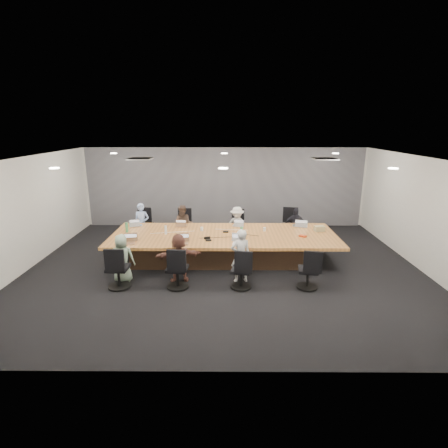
{
  "coord_description": "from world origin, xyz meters",
  "views": [
    {
      "loc": [
        0.06,
        -8.42,
        3.56
      ],
      "look_at": [
        0.0,
        0.4,
        1.05
      ],
      "focal_mm": 28.0,
      "sensor_mm": 36.0,
      "label": 1
    }
  ],
  "objects_px": {
    "chair_5": "(177,272)",
    "bottle_green_right": "(242,232)",
    "chair_4": "(118,271)",
    "stapler": "(207,238)",
    "person_2": "(237,226)",
    "laptop_2": "(238,226)",
    "laptop_1": "(181,225)",
    "laptop_0": "(137,225)",
    "person_5": "(179,258)",
    "person_0": "(142,224)",
    "laptop_3": "(299,226)",
    "laptop_4": "(128,243)",
    "mug_brown": "(128,236)",
    "canvas_bag": "(319,229)",
    "chair_2": "(237,229)",
    "snack_packet": "(303,236)",
    "chair_7": "(308,273)",
    "bottle_green_left": "(127,227)",
    "laptop_5": "(182,243)",
    "person_4": "(122,258)",
    "chair_6": "(241,273)",
    "person_6": "(241,256)",
    "bottle_clear": "(166,230)",
    "person_1": "(184,225)",
    "person_3": "(295,226)",
    "laptop_6": "(240,244)",
    "chair_3": "(292,227)",
    "chair_1": "(185,228)",
    "chair_0": "(145,228)"
  },
  "relations": [
    {
      "from": "chair_5",
      "to": "bottle_green_right",
      "type": "xyz_separation_m",
      "value": [
        1.5,
        1.45,
        0.49
      ]
    },
    {
      "from": "chair_4",
      "to": "stapler",
      "type": "relative_size",
      "value": 5.06
    },
    {
      "from": "person_2",
      "to": "laptop_2",
      "type": "relative_size",
      "value": 4.17
    },
    {
      "from": "chair_4",
      "to": "laptop_1",
      "type": "bearing_deg",
      "value": 68.3
    },
    {
      "from": "laptop_0",
      "to": "person_5",
      "type": "xyz_separation_m",
      "value": [
        1.5,
        -2.15,
        -0.17
      ]
    },
    {
      "from": "person_0",
      "to": "laptop_3",
      "type": "relative_size",
      "value": 3.65
    },
    {
      "from": "laptop_4",
      "to": "person_5",
      "type": "height_order",
      "value": "person_5"
    },
    {
      "from": "mug_brown",
      "to": "canvas_bag",
      "type": "xyz_separation_m",
      "value": [
        5.08,
        0.7,
        0.01
      ]
    },
    {
      "from": "chair_2",
      "to": "chair_4",
      "type": "bearing_deg",
      "value": 38.01
    },
    {
      "from": "chair_2",
      "to": "snack_packet",
      "type": "relative_size",
      "value": 4.16
    },
    {
      "from": "chair_7",
      "to": "mug_brown",
      "type": "bearing_deg",
      "value": 172.31
    },
    {
      "from": "bottle_green_left",
      "to": "laptop_0",
      "type": "bearing_deg",
      "value": 79.55
    },
    {
      "from": "canvas_bag",
      "to": "snack_packet",
      "type": "relative_size",
      "value": 1.52
    },
    {
      "from": "chair_2",
      "to": "bottle_green_left",
      "type": "distance_m",
      "value": 3.44
    },
    {
      "from": "chair_4",
      "to": "stapler",
      "type": "xyz_separation_m",
      "value": [
        1.93,
        1.28,
        0.37
      ]
    },
    {
      "from": "laptop_5",
      "to": "snack_packet",
      "type": "height_order",
      "value": "snack_packet"
    },
    {
      "from": "person_4",
      "to": "chair_5",
      "type": "bearing_deg",
      "value": 161.53
    },
    {
      "from": "chair_6",
      "to": "person_2",
      "type": "distance_m",
      "value": 3.06
    },
    {
      "from": "person_6",
      "to": "bottle_clear",
      "type": "bearing_deg",
      "value": -49.06
    },
    {
      "from": "person_1",
      "to": "stapler",
      "type": "relative_size",
      "value": 7.74
    },
    {
      "from": "laptop_1",
      "to": "person_3",
      "type": "bearing_deg",
      "value": -165.39
    },
    {
      "from": "laptop_2",
      "to": "snack_packet",
      "type": "xyz_separation_m",
      "value": [
        1.67,
        -1.01,
        0.01
      ]
    },
    {
      "from": "laptop_0",
      "to": "laptop_6",
      "type": "distance_m",
      "value": 3.33
    },
    {
      "from": "bottle_clear",
      "to": "person_1",
      "type": "bearing_deg",
      "value": 77.01
    },
    {
      "from": "person_5",
      "to": "chair_4",
      "type": "bearing_deg",
      "value": 1.18
    },
    {
      "from": "chair_4",
      "to": "bottle_clear",
      "type": "height_order",
      "value": "bottle_clear"
    },
    {
      "from": "chair_4",
      "to": "chair_5",
      "type": "bearing_deg",
      "value": 2.35
    },
    {
      "from": "bottle_green_right",
      "to": "chair_3",
      "type": "bearing_deg",
      "value": 48.96
    },
    {
      "from": "laptop_3",
      "to": "chair_5",
      "type": "bearing_deg",
      "value": 49.11
    },
    {
      "from": "chair_5",
      "to": "laptop_3",
      "type": "height_order",
      "value": "chair_5"
    },
    {
      "from": "laptop_0",
      "to": "bottle_clear",
      "type": "relative_size",
      "value": 1.24
    },
    {
      "from": "chair_3",
      "to": "laptop_2",
      "type": "relative_size",
      "value": 3.05
    },
    {
      "from": "chair_2",
      "to": "person_2",
      "type": "relative_size",
      "value": 0.63
    },
    {
      "from": "person_0",
      "to": "bottle_green_right",
      "type": "xyz_separation_m",
      "value": [
        2.99,
        -1.6,
        0.24
      ]
    },
    {
      "from": "person_3",
      "to": "person_4",
      "type": "bearing_deg",
      "value": -142.7
    },
    {
      "from": "chair_5",
      "to": "person_2",
      "type": "bearing_deg",
      "value": 71.48
    },
    {
      "from": "chair_2",
      "to": "person_4",
      "type": "bearing_deg",
      "value": 34.94
    },
    {
      "from": "person_4",
      "to": "laptop_6",
      "type": "distance_m",
      "value": 2.81
    },
    {
      "from": "chair_1",
      "to": "person_0",
      "type": "xyz_separation_m",
      "value": [
        -1.29,
        -0.35,
        0.24
      ]
    },
    {
      "from": "chair_5",
      "to": "person_3",
      "type": "bearing_deg",
      "value": 50.2
    },
    {
      "from": "laptop_1",
      "to": "person_5",
      "type": "xyz_separation_m",
      "value": [
        0.21,
        -2.15,
        -0.17
      ]
    },
    {
      "from": "person_2",
      "to": "person_4",
      "type": "relative_size",
      "value": 1.02
    },
    {
      "from": "laptop_0",
      "to": "mug_brown",
      "type": "xyz_separation_m",
      "value": [
        0.07,
        -1.21,
        0.05
      ]
    },
    {
      "from": "chair_3",
      "to": "person_1",
      "type": "distance_m",
      "value": 3.43
    },
    {
      "from": "person_0",
      "to": "person_5",
      "type": "distance_m",
      "value": 3.09
    },
    {
      "from": "chair_0",
      "to": "laptop_0",
      "type": "height_order",
      "value": "chair_0"
    },
    {
      "from": "chair_1",
      "to": "mug_brown",
      "type": "height_order",
      "value": "mug_brown"
    },
    {
      "from": "chair_7",
      "to": "person_4",
      "type": "bearing_deg",
      "value": -175.91
    },
    {
      "from": "chair_5",
      "to": "laptop_0",
      "type": "relative_size",
      "value": 2.71
    },
    {
      "from": "person_2",
      "to": "person_4",
      "type": "xyz_separation_m",
      "value": [
        -2.75,
        -2.7,
        -0.01
      ]
    }
  ]
}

